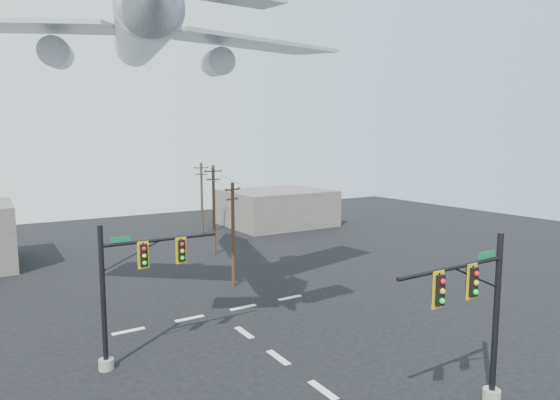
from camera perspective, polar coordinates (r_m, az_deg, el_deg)
ground at (r=23.90m, az=5.25°, el=-22.09°), size 120.00×120.00×0.00m
lane_markings at (r=27.87m, az=-1.72°, el=-17.63°), size 14.00×21.20×0.01m
signal_mast_near at (r=22.23m, az=23.08°, el=-13.30°), size 6.58×0.85×7.73m
signal_mast_far at (r=25.94m, az=-17.86°, el=-10.39°), size 6.55×0.83×7.54m
utility_pole_a at (r=37.93m, az=-5.74°, el=-3.99°), size 1.62×0.75×8.51m
utility_pole_b at (r=49.27m, az=-8.07°, el=-0.97°), size 1.90×0.32×9.38m
utility_pole_c at (r=60.52m, az=-9.52°, el=0.35°), size 1.87×0.45×9.18m
power_lines at (r=48.78m, az=-8.13°, el=3.12°), size 8.12×22.17×0.33m
airliner at (r=32.30m, az=-16.69°, el=18.79°), size 26.28×28.16×7.36m
building_right at (r=67.03m, az=-0.42°, el=-0.92°), size 14.00×12.00×5.00m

